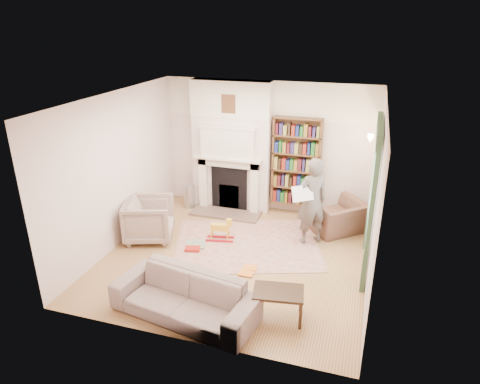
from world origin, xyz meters
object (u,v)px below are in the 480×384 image
(paraffin_heater, at_px, (189,196))
(sofa, at_px, (185,297))
(man_reading, at_px, (312,201))
(rocking_horse, at_px, (220,230))
(armchair_reading, at_px, (337,217))
(bookcase, at_px, (296,162))
(armchair_left, at_px, (149,219))
(coffee_table, at_px, (278,304))

(paraffin_heater, bearing_deg, sofa, -67.41)
(man_reading, height_order, rocking_horse, man_reading)
(man_reading, relative_size, paraffin_heater, 3.05)
(man_reading, bearing_deg, armchair_reading, -163.25)
(bookcase, xyz_separation_m, sofa, (-0.85, -3.88, -0.87))
(armchair_reading, xyz_separation_m, rocking_horse, (-2.09, -1.06, -0.09))
(armchair_left, height_order, sofa, armchair_left)
(armchair_reading, height_order, rocking_horse, armchair_reading)
(armchair_left, relative_size, rocking_horse, 1.69)
(bookcase, distance_m, armchair_left, 3.22)
(man_reading, distance_m, paraffin_heater, 2.99)
(armchair_reading, height_order, coffee_table, armchair_reading)
(sofa, xyz_separation_m, rocking_horse, (-0.27, 2.24, -0.08))
(armchair_left, bearing_deg, bookcase, -70.09)
(bookcase, bearing_deg, man_reading, -66.25)
(bookcase, height_order, armchair_reading, bookcase)
(bookcase, relative_size, armchair_reading, 1.89)
(coffee_table, bearing_deg, bookcase, 88.20)
(armchair_reading, bearing_deg, man_reading, 11.61)
(paraffin_heater, bearing_deg, armchair_reading, -3.52)
(bookcase, height_order, sofa, bookcase)
(coffee_table, distance_m, paraffin_heater, 4.18)
(paraffin_heater, distance_m, rocking_horse, 1.73)
(coffee_table, bearing_deg, rocking_horse, 120.49)
(coffee_table, xyz_separation_m, rocking_horse, (-1.55, 1.90, 0.01))
(armchair_reading, distance_m, rocking_horse, 2.35)
(sofa, relative_size, paraffin_heater, 3.81)
(paraffin_heater, bearing_deg, armchair_left, -94.86)
(armchair_left, distance_m, coffee_table, 3.28)
(armchair_reading, relative_size, coffee_table, 1.40)
(armchair_left, bearing_deg, paraffin_heater, -23.70)
(man_reading, xyz_separation_m, rocking_horse, (-1.64, -0.46, -0.61))
(sofa, bearing_deg, coffee_table, 24.55)
(bookcase, bearing_deg, rocking_horse, -124.29)
(man_reading, xyz_separation_m, coffee_table, (-0.09, -2.36, -0.61))
(armchair_left, xyz_separation_m, paraffin_heater, (0.13, 1.57, -0.13))
(armchair_reading, xyz_separation_m, paraffin_heater, (-3.28, 0.20, -0.04))
(sofa, relative_size, coffee_table, 3.00)
(rocking_horse, bearing_deg, bookcase, 44.77)
(armchair_reading, distance_m, man_reading, 0.91)
(bookcase, relative_size, sofa, 0.88)
(armchair_reading, relative_size, man_reading, 0.58)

